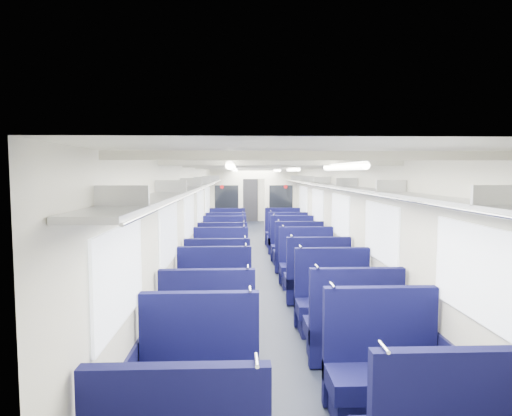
# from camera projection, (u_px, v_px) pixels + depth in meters

# --- Properties ---
(floor) EXTENTS (2.80, 18.00, 0.01)m
(floor) POSITION_uv_depth(u_px,v_px,m) (258.00, 260.00, 10.95)
(floor) COLOR black
(floor) RESTS_ON ground
(ceiling) EXTENTS (2.80, 18.00, 0.01)m
(ceiling) POSITION_uv_depth(u_px,v_px,m) (258.00, 167.00, 10.76)
(ceiling) COLOR silver
(ceiling) RESTS_ON wall_left
(wall_left) EXTENTS (0.02, 18.00, 2.35)m
(wall_left) POSITION_uv_depth(u_px,v_px,m) (202.00, 214.00, 10.80)
(wall_left) COLOR beige
(wall_left) RESTS_ON floor
(dado_left) EXTENTS (0.03, 17.90, 0.70)m
(dado_left) POSITION_uv_depth(u_px,v_px,m) (203.00, 247.00, 10.87)
(dado_left) COLOR #0F0F33
(dado_left) RESTS_ON floor
(wall_right) EXTENTS (0.02, 18.00, 2.35)m
(wall_right) POSITION_uv_depth(u_px,v_px,m) (314.00, 214.00, 10.91)
(wall_right) COLOR beige
(wall_right) RESTS_ON floor
(dado_right) EXTENTS (0.03, 17.90, 0.70)m
(dado_right) POSITION_uv_depth(u_px,v_px,m) (313.00, 246.00, 10.98)
(dado_right) COLOR #0F0F33
(dado_right) RESTS_ON floor
(wall_far) EXTENTS (2.80, 0.02, 2.35)m
(wall_far) POSITION_uv_depth(u_px,v_px,m) (249.00, 195.00, 19.82)
(wall_far) COLOR beige
(wall_far) RESTS_ON floor
(luggage_rack_left) EXTENTS (0.36, 17.40, 0.18)m
(luggage_rack_left) POSITION_uv_depth(u_px,v_px,m) (209.00, 182.00, 10.74)
(luggage_rack_left) COLOR #B2B5BA
(luggage_rack_left) RESTS_ON wall_left
(luggage_rack_right) EXTENTS (0.36, 17.40, 0.18)m
(luggage_rack_right) POSITION_uv_depth(u_px,v_px,m) (307.00, 182.00, 10.84)
(luggage_rack_right) COLOR #B2B5BA
(luggage_rack_right) RESTS_ON wall_right
(windows) EXTENTS (2.78, 15.60, 0.75)m
(windows) POSITION_uv_depth(u_px,v_px,m) (259.00, 206.00, 10.38)
(windows) COLOR white
(windows) RESTS_ON wall_left
(ceiling_fittings) EXTENTS (2.70, 16.06, 0.11)m
(ceiling_fittings) POSITION_uv_depth(u_px,v_px,m) (259.00, 169.00, 10.50)
(ceiling_fittings) COLOR beige
(ceiling_fittings) RESTS_ON ceiling
(end_door) EXTENTS (0.75, 0.06, 2.00)m
(end_door) POSITION_uv_depth(u_px,v_px,m) (250.00, 199.00, 19.77)
(end_door) COLOR black
(end_door) RESTS_ON floor
(bulkhead) EXTENTS (2.80, 0.10, 2.35)m
(bulkhead) POSITION_uv_depth(u_px,v_px,m) (254.00, 203.00, 14.07)
(bulkhead) COLOR beige
(bulkhead) RESTS_ON floor
(seat_2) EXTENTS (1.06, 0.58, 1.18)m
(seat_2) POSITION_uv_depth(u_px,v_px,m) (199.00, 386.00, 3.77)
(seat_2) COLOR #0C0D3E
(seat_2) RESTS_ON floor
(seat_3) EXTENTS (1.06, 0.58, 1.18)m
(seat_3) POSITION_uv_depth(u_px,v_px,m) (384.00, 376.00, 3.94)
(seat_3) COLOR #0C0D3E
(seat_3) RESTS_ON floor
(seat_4) EXTENTS (1.06, 0.58, 1.18)m
(seat_4) POSITION_uv_depth(u_px,v_px,m) (208.00, 334.00, 4.97)
(seat_4) COLOR #0C0D3E
(seat_4) RESTS_ON floor
(seat_5) EXTENTS (1.06, 0.58, 1.18)m
(seat_5) POSITION_uv_depth(u_px,v_px,m) (352.00, 332.00, 5.04)
(seat_5) COLOR #0C0D3E
(seat_5) RESTS_ON floor
(seat_6) EXTENTS (1.06, 0.58, 1.18)m
(seat_6) POSITION_uv_depth(u_px,v_px,m) (214.00, 303.00, 6.14)
(seat_6) COLOR #0C0D3E
(seat_6) RESTS_ON floor
(seat_7) EXTENTS (1.06, 0.58, 1.18)m
(seat_7) POSITION_uv_depth(u_px,v_px,m) (334.00, 305.00, 6.04)
(seat_7) COLOR #0C0D3E
(seat_7) RESTS_ON floor
(seat_8) EXTENTS (1.06, 0.58, 1.18)m
(seat_8) POSITION_uv_depth(u_px,v_px,m) (218.00, 284.00, 7.18)
(seat_8) COLOR #0C0D3E
(seat_8) RESTS_ON floor
(seat_9) EXTENTS (1.06, 0.58, 1.18)m
(seat_9) POSITION_uv_depth(u_px,v_px,m) (317.00, 282.00, 7.36)
(seat_9) COLOR #0C0D3E
(seat_9) RESTS_ON floor
(seat_10) EXTENTS (1.06, 0.58, 1.18)m
(seat_10) POSITION_uv_depth(u_px,v_px,m) (221.00, 269.00, 8.35)
(seat_10) COLOR #0C0D3E
(seat_10) RESTS_ON floor
(seat_11) EXTENTS (1.06, 0.58, 1.18)m
(seat_11) POSITION_uv_depth(u_px,v_px,m) (307.00, 268.00, 8.42)
(seat_11) COLOR #0C0D3E
(seat_11) RESTS_ON floor
(seat_12) EXTENTS (1.06, 0.58, 1.18)m
(seat_12) POSITION_uv_depth(u_px,v_px,m) (223.00, 258.00, 9.45)
(seat_12) COLOR #0C0D3E
(seat_12) RESTS_ON floor
(seat_13) EXTENTS (1.06, 0.58, 1.18)m
(seat_13) POSITION_uv_depth(u_px,v_px,m) (298.00, 256.00, 9.66)
(seat_13) COLOR #0C0D3E
(seat_13) RESTS_ON floor
(seat_14) EXTENTS (1.06, 0.58, 1.18)m
(seat_14) POSITION_uv_depth(u_px,v_px,m) (225.00, 249.00, 10.56)
(seat_14) COLOR #0C0D3E
(seat_14) RESTS_ON floor
(seat_15) EXTENTS (1.06, 0.58, 1.18)m
(seat_15) POSITION_uv_depth(u_px,v_px,m) (293.00, 248.00, 10.65)
(seat_15) COLOR #0C0D3E
(seat_15) RESTS_ON floor
(seat_16) EXTENTS (1.06, 0.58, 1.18)m
(seat_16) POSITION_uv_depth(u_px,v_px,m) (226.00, 241.00, 11.71)
(seat_16) COLOR #0C0D3E
(seat_16) RESTS_ON floor
(seat_17) EXTENTS (1.06, 0.58, 1.18)m
(seat_17) POSITION_uv_depth(u_px,v_px,m) (287.00, 241.00, 11.83)
(seat_17) COLOR #0C0D3E
(seat_17) RESTS_ON floor
(seat_18) EXTENTS (1.06, 0.58, 1.18)m
(seat_18) POSITION_uv_depth(u_px,v_px,m) (227.00, 235.00, 12.89)
(seat_18) COLOR #0C0D3E
(seat_18) RESTS_ON floor
(seat_19) EXTENTS (1.06, 0.58, 1.18)m
(seat_19) POSITION_uv_depth(u_px,v_px,m) (283.00, 234.00, 13.02)
(seat_19) COLOR #0C0D3E
(seat_19) RESTS_ON floor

